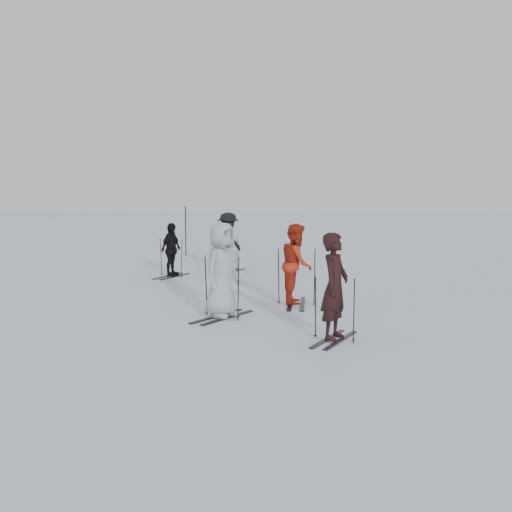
{
  "coord_description": "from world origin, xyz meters",
  "views": [
    {
      "loc": [
        2.92,
        -14.06,
        2.62
      ],
      "look_at": [
        0.0,
        1.0,
        1.0
      ],
      "focal_mm": 45.0,
      "sensor_mm": 36.0,
      "label": 1
    }
  ],
  "objects_px": {
    "skier_near_dark": "(335,288)",
    "skier_grey": "(222,271)",
    "piste_marker": "(186,231)",
    "skier_uphill_far": "(228,243)",
    "skier_red": "(297,265)",
    "skier_uphill_left": "(171,250)"
  },
  "relations": [
    {
      "from": "skier_near_dark",
      "to": "skier_grey",
      "type": "bearing_deg",
      "value": 73.32
    },
    {
      "from": "skier_grey",
      "to": "piste_marker",
      "type": "bearing_deg",
      "value": 42.05
    },
    {
      "from": "piste_marker",
      "to": "skier_grey",
      "type": "bearing_deg",
      "value": -69.44
    },
    {
      "from": "skier_uphill_far",
      "to": "piste_marker",
      "type": "relative_size",
      "value": 0.95
    },
    {
      "from": "skier_red",
      "to": "skier_grey",
      "type": "bearing_deg",
      "value": 137.68
    },
    {
      "from": "skier_red",
      "to": "skier_grey",
      "type": "xyz_separation_m",
      "value": [
        -1.3,
        -1.76,
        0.05
      ]
    },
    {
      "from": "skier_near_dark",
      "to": "skier_red",
      "type": "xyz_separation_m",
      "value": [
        -1.09,
        3.3,
        -0.02
      ]
    },
    {
      "from": "skier_near_dark",
      "to": "skier_grey",
      "type": "height_order",
      "value": "skier_grey"
    },
    {
      "from": "skier_uphill_far",
      "to": "piste_marker",
      "type": "distance_m",
      "value": 5.4
    },
    {
      "from": "skier_uphill_left",
      "to": "skier_near_dark",
      "type": "bearing_deg",
      "value": -129.13
    },
    {
      "from": "skier_near_dark",
      "to": "skier_red",
      "type": "distance_m",
      "value": 3.47
    },
    {
      "from": "skier_grey",
      "to": "skier_near_dark",
      "type": "bearing_deg",
      "value": -101.41
    },
    {
      "from": "skier_uphill_far",
      "to": "piste_marker",
      "type": "xyz_separation_m",
      "value": [
        -2.82,
        4.6,
        0.04
      ]
    },
    {
      "from": "skier_red",
      "to": "skier_uphill_far",
      "type": "distance_m",
      "value": 6.08
    },
    {
      "from": "skier_grey",
      "to": "skier_uphill_left",
      "type": "height_order",
      "value": "skier_grey"
    },
    {
      "from": "skier_grey",
      "to": "skier_uphill_far",
      "type": "height_order",
      "value": "skier_grey"
    },
    {
      "from": "skier_uphill_left",
      "to": "piste_marker",
      "type": "distance_m",
      "value": 6.25
    },
    {
      "from": "skier_grey",
      "to": "skier_uphill_left",
      "type": "relative_size",
      "value": 1.22
    },
    {
      "from": "skier_grey",
      "to": "skier_uphill_far",
      "type": "bearing_deg",
      "value": 33.95
    },
    {
      "from": "skier_uphill_left",
      "to": "skier_red",
      "type": "bearing_deg",
      "value": -118.14
    },
    {
      "from": "skier_red",
      "to": "piste_marker",
      "type": "relative_size",
      "value": 0.94
    },
    {
      "from": "skier_red",
      "to": "skier_uphill_far",
      "type": "relative_size",
      "value": 0.98
    }
  ]
}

